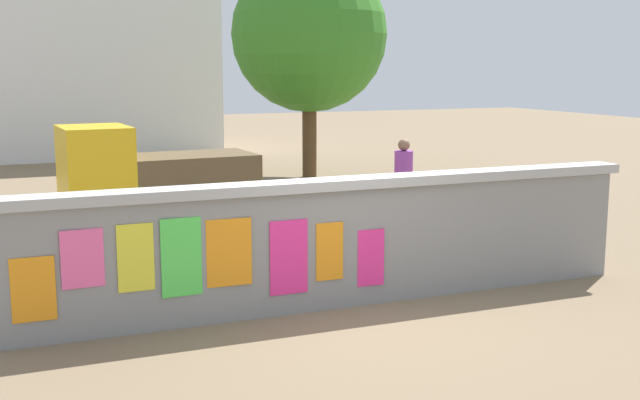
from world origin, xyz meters
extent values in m
plane|color=#7A664C|center=(0.00, 8.00, 0.00)|extent=(60.00, 60.00, 0.00)
cube|color=gray|center=(0.00, 0.00, 0.74)|extent=(8.06, 0.30, 1.47)
cube|color=#ABABAB|center=(0.00, 0.00, 1.53)|extent=(8.26, 0.42, 0.12)
cube|color=orange|center=(-3.61, -0.16, 0.63)|extent=(0.45, 0.02, 0.69)
cube|color=#F9599E|center=(-3.10, -0.16, 0.92)|extent=(0.45, 0.03, 0.64)
cube|color=yellow|center=(-2.54, -0.16, 0.87)|extent=(0.40, 0.02, 0.76)
cube|color=#4CD84C|center=(-2.03, -0.16, 0.83)|extent=(0.46, 0.03, 0.90)
cube|color=orange|center=(-1.48, -0.16, 0.84)|extent=(0.53, 0.03, 0.79)
cube|color=#F42D8C|center=(-0.76, -0.16, 0.71)|extent=(0.47, 0.01, 0.89)
cube|color=orange|center=(-0.23, -0.16, 0.73)|extent=(0.35, 0.02, 0.71)
cube|color=#F42D8C|center=(0.32, -0.16, 0.60)|extent=(0.35, 0.03, 0.71)
cylinder|color=black|center=(-2.24, 5.58, 0.35)|extent=(0.71, 0.24, 0.70)
cylinder|color=black|center=(-2.32, 6.88, 0.35)|extent=(0.71, 0.24, 0.70)
cylinder|color=black|center=(0.26, 5.73, 0.35)|extent=(0.71, 0.24, 0.70)
cylinder|color=black|center=(0.18, 7.03, 0.35)|extent=(0.71, 0.24, 0.70)
cube|color=gold|center=(-2.18, 6.23, 1.10)|extent=(1.29, 1.57, 1.50)
cube|color=brown|center=(-0.38, 6.34, 0.80)|extent=(2.49, 1.64, 0.90)
cylinder|color=black|center=(2.35, 1.36, 0.30)|extent=(0.61, 0.24, 0.60)
cylinder|color=black|center=(3.62, 1.05, 0.30)|extent=(0.61, 0.26, 0.60)
cube|color=#197233|center=(2.99, 1.21, 0.58)|extent=(1.03, 0.47, 0.32)
cube|color=black|center=(3.18, 1.16, 0.76)|extent=(0.60, 0.35, 0.10)
cube|color=#262626|center=(2.45, 1.34, 0.85)|extent=(0.17, 0.55, 0.03)
cylinder|color=black|center=(-0.71, 2.50, 0.33)|extent=(0.66, 0.10, 0.66)
cylinder|color=black|center=(0.34, 2.59, 0.33)|extent=(0.66, 0.10, 0.66)
cube|color=red|center=(-0.19, 2.54, 0.51)|extent=(0.95, 0.12, 0.06)
cylinder|color=red|center=(-0.04, 2.56, 0.73)|extent=(0.03, 0.03, 0.40)
cube|color=black|center=(-0.04, 2.56, 0.93)|extent=(0.21, 0.10, 0.05)
cube|color=black|center=(-0.66, 2.50, 0.88)|extent=(0.08, 0.44, 0.03)
cylinder|color=black|center=(1.51, 2.87, 0.33)|extent=(0.66, 0.15, 0.66)
cylinder|color=black|center=(2.54, 3.04, 0.33)|extent=(0.66, 0.15, 0.66)
cube|color=black|center=(2.02, 2.95, 0.51)|extent=(0.94, 0.19, 0.06)
cylinder|color=black|center=(2.17, 2.98, 0.73)|extent=(0.03, 0.03, 0.40)
cube|color=black|center=(2.17, 2.98, 0.93)|extent=(0.21, 0.11, 0.05)
cube|color=black|center=(1.55, 2.88, 0.88)|extent=(0.11, 0.44, 0.03)
cylinder|color=yellow|center=(3.15, 4.08, 0.40)|extent=(0.12, 0.12, 0.80)
cylinder|color=yellow|center=(2.97, 4.06, 0.40)|extent=(0.12, 0.12, 0.80)
cylinder|color=purple|center=(3.06, 4.07, 1.10)|extent=(0.39, 0.39, 0.60)
sphere|color=#8C664C|center=(3.06, 4.07, 1.51)|extent=(0.22, 0.22, 0.22)
cylinder|color=brown|center=(3.88, 10.79, 1.16)|extent=(0.38, 0.38, 2.33)
sphere|color=#347E22|center=(3.88, 10.79, 3.74)|extent=(4.04, 4.04, 4.04)
cube|color=white|center=(-3.07, 19.00, 3.21)|extent=(12.48, 4.72, 6.42)
camera|label=1|loc=(-3.91, -8.74, 2.95)|focal=44.64mm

